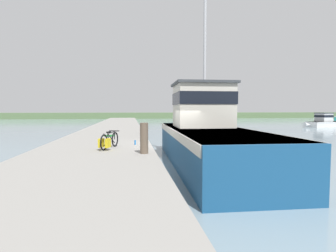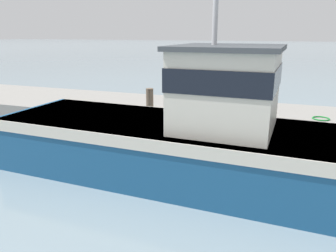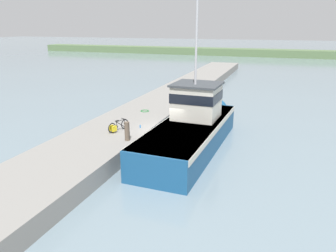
{
  "view_description": "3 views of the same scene",
  "coord_description": "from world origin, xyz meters",
  "px_view_note": "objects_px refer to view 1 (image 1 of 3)",
  "views": [
    {
      "loc": [
        -1.93,
        -11.93,
        2.53
      ],
      "look_at": [
        -0.17,
        0.25,
        1.77
      ],
      "focal_mm": 28.0,
      "sensor_mm": 36.0,
      "label": 1
    },
    {
      "loc": [
        10.37,
        2.43,
        4.22
      ],
      "look_at": [
        0.32,
        -1.21,
        1.14
      ],
      "focal_mm": 35.0,
      "sensor_mm": 36.0,
      "label": 2
    },
    {
      "loc": [
        6.72,
        -18.63,
        7.36
      ],
      "look_at": [
        -0.07,
        0.54,
        1.06
      ],
      "focal_mm": 35.0,
      "sensor_mm": 36.0,
      "label": 3
    }
  ],
  "objects_px": {
    "fishing_boat_main": "(206,135)",
    "bicycle_touring": "(108,141)",
    "boat_blue_far": "(326,122)",
    "water_bottle_by_bike": "(135,142)",
    "mooring_post": "(144,138)"
  },
  "relations": [
    {
      "from": "water_bottle_by_bike",
      "to": "boat_blue_far",
      "type": "bearing_deg",
      "value": 39.38
    },
    {
      "from": "bicycle_touring",
      "to": "mooring_post",
      "type": "xyz_separation_m",
      "value": [
        1.37,
        -1.28,
        0.23
      ]
    },
    {
      "from": "boat_blue_far",
      "to": "water_bottle_by_bike",
      "type": "bearing_deg",
      "value": 118.32
    },
    {
      "from": "bicycle_touring",
      "to": "fishing_boat_main",
      "type": "bearing_deg",
      "value": 38.37
    },
    {
      "from": "fishing_boat_main",
      "to": "water_bottle_by_bike",
      "type": "distance_m",
      "value": 3.42
    },
    {
      "from": "boat_blue_far",
      "to": "bicycle_touring",
      "type": "xyz_separation_m",
      "value": [
        -29.98,
        -24.85,
        0.56
      ]
    },
    {
      "from": "fishing_boat_main",
      "to": "mooring_post",
      "type": "distance_m",
      "value": 4.19
    },
    {
      "from": "fishing_boat_main",
      "to": "water_bottle_by_bike",
      "type": "height_order",
      "value": "fishing_boat_main"
    },
    {
      "from": "fishing_boat_main",
      "to": "bicycle_touring",
      "type": "relative_size",
      "value": 8.07
    },
    {
      "from": "boat_blue_far",
      "to": "water_bottle_by_bike",
      "type": "relative_size",
      "value": 38.65
    },
    {
      "from": "mooring_post",
      "to": "water_bottle_by_bike",
      "type": "relative_size",
      "value": 5.34
    },
    {
      "from": "water_bottle_by_bike",
      "to": "mooring_post",
      "type": "bearing_deg",
      "value": -83.44
    },
    {
      "from": "boat_blue_far",
      "to": "bicycle_touring",
      "type": "distance_m",
      "value": 38.95
    },
    {
      "from": "fishing_boat_main",
      "to": "water_bottle_by_bike",
      "type": "relative_size",
      "value": 63.35
    },
    {
      "from": "fishing_boat_main",
      "to": "mooring_post",
      "type": "bearing_deg",
      "value": -136.13
    }
  ]
}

